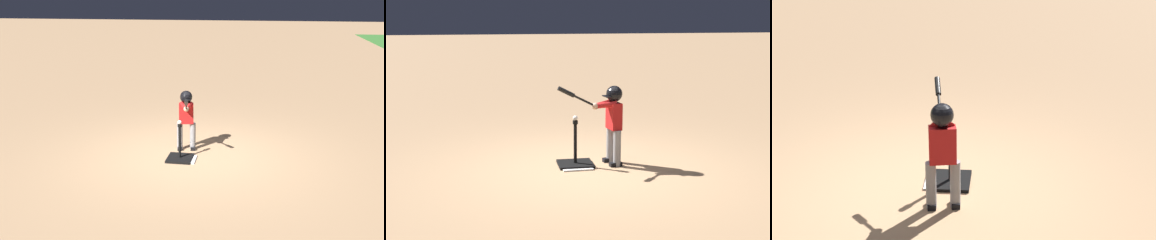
% 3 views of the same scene
% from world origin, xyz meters
% --- Properties ---
extents(ground_plane, '(90.00, 90.00, 0.00)m').
position_xyz_m(ground_plane, '(0.00, 0.00, 0.00)').
color(ground_plane, tan).
extents(home_plate, '(0.45, 0.45, 0.02)m').
position_xyz_m(home_plate, '(0.17, -0.17, 0.01)').
color(home_plate, white).
rests_on(home_plate, ground_plane).
extents(batting_tee, '(0.51, 0.46, 0.67)m').
position_xyz_m(batting_tee, '(0.16, -0.25, 0.08)').
color(batting_tee, black).
rests_on(batting_tee, ground_plane).
extents(batter_child, '(0.98, 0.38, 1.21)m').
position_xyz_m(batter_child, '(-0.37, -0.22, 0.75)').
color(batter_child, gray).
rests_on(batter_child, ground_plane).
extents(baseball, '(0.07, 0.07, 0.07)m').
position_xyz_m(baseball, '(0.16, -0.25, 0.71)').
color(baseball, white).
rests_on(baseball, batting_tee).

